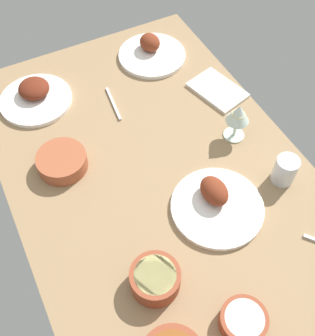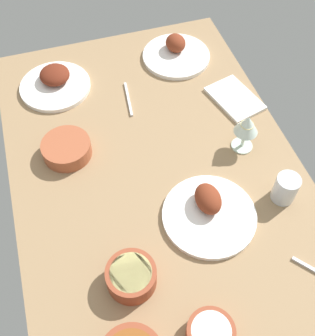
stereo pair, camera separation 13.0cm
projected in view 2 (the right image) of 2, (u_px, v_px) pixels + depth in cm
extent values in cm
cube|color=#937551|center=(157.00, 175.00, 133.29)|extent=(140.00, 90.00, 4.00)
cylinder|color=white|center=(176.00, 56.00, 162.51)|extent=(26.00, 26.00, 1.60)
ellipsoid|color=maroon|center=(176.00, 43.00, 161.37)|extent=(8.72, 7.55, 6.27)
cylinder|color=white|center=(55.00, 86.00, 152.80)|extent=(25.55, 25.55, 1.60)
ellipsoid|color=#602314|center=(55.00, 75.00, 151.78)|extent=(11.23, 10.84, 5.06)
cylinder|color=white|center=(209.00, 216.00, 121.62)|extent=(27.49, 27.49, 1.60)
ellipsoid|color=maroon|center=(208.00, 199.00, 120.58)|extent=(10.28, 7.39, 6.39)
cylinder|color=brown|center=(210.00, 333.00, 101.15)|extent=(11.86, 11.86, 4.64)
cylinder|color=white|center=(211.00, 331.00, 99.67)|extent=(9.73, 9.73, 1.00)
cylinder|color=#A35133|center=(67.00, 149.00, 133.72)|extent=(15.69, 15.69, 5.13)
cylinder|color=#D6BC70|center=(66.00, 145.00, 132.04)|extent=(12.87, 12.87, 1.00)
cylinder|color=brown|center=(131.00, 277.00, 108.49)|extent=(13.30, 13.30, 6.37)
cylinder|color=#DBCC7A|center=(131.00, 273.00, 106.31)|extent=(10.91, 10.91, 1.00)
cylinder|color=silver|center=(242.00, 146.00, 137.42)|extent=(7.00, 7.00, 0.50)
cylinder|color=silver|center=(244.00, 138.00, 134.37)|extent=(1.00, 1.00, 7.00)
cone|color=silver|center=(247.00, 124.00, 128.87)|extent=(7.60, 7.60, 6.50)
cylinder|color=beige|center=(247.00, 127.00, 130.05)|extent=(4.18, 4.18, 2.80)
cylinder|color=silver|center=(285.00, 188.00, 122.50)|extent=(7.01, 7.01, 9.33)
cube|color=white|center=(235.00, 98.00, 149.48)|extent=(22.46, 17.93, 1.20)
cube|color=silver|center=(128.00, 99.00, 149.61)|extent=(16.48, 2.74, 0.80)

